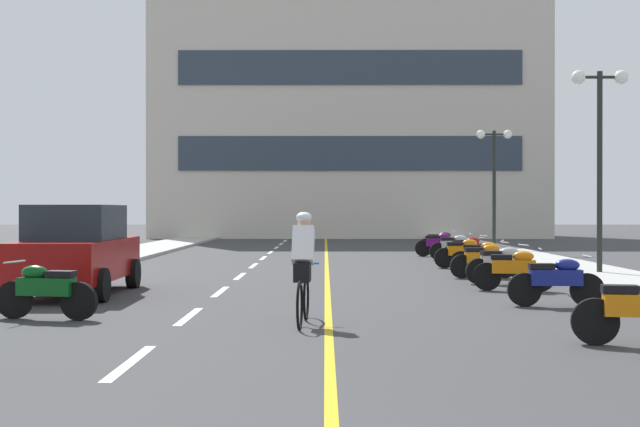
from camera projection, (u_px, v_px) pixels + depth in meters
The scene contains 31 objects.
ground_plane at pixel (318, 268), 24.29m from camera, with size 140.00×140.00×0.00m, color #38383A.
curb_left at pixel (102, 260), 27.33m from camera, with size 2.40×72.00×0.12m, color #A8A8A3.
curb_right at pixel (537, 260), 27.24m from camera, with size 2.40×72.00×0.12m, color #A8A8A3.
lane_dash_1 at pixel (130, 362), 9.30m from camera, with size 0.14×2.20×0.01m, color silver.
lane_dash_2 at pixel (189, 316), 13.30m from camera, with size 0.14×2.20×0.01m, color silver.
lane_dash_3 at pixel (220, 292), 17.30m from camera, with size 0.14×2.20×0.01m, color silver.
lane_dash_4 at pixel (240, 276), 21.30m from camera, with size 0.14×2.20×0.01m, color silver.
lane_dash_5 at pixel (253, 266), 25.30m from camera, with size 0.14×2.20×0.01m, color silver.
lane_dash_6 at pixel (263, 258), 29.30m from camera, with size 0.14×2.20×0.01m, color silver.
lane_dash_7 at pixel (271, 252), 33.30m from camera, with size 0.14×2.20×0.01m, color silver.
lane_dash_8 at pixel (276, 248), 37.30m from camera, with size 0.14×2.20×0.01m, color silver.
lane_dash_9 at pixel (281, 244), 41.30m from camera, with size 0.14×2.20×0.01m, color silver.
lane_dash_10 at pixel (285, 241), 45.30m from camera, with size 0.14×2.20×0.01m, color silver.
lane_dash_11 at pixel (288, 238), 49.30m from camera, with size 0.14×2.20×0.01m, color silver.
centre_line_yellow at pixel (327, 262), 27.28m from camera, with size 0.12×66.00×0.01m, color gold.
office_building at pixel (348, 106), 52.71m from camera, with size 23.95×9.06×16.74m.
street_lamp_mid at pixel (600, 125), 21.23m from camera, with size 1.46×0.36×5.20m.
street_lamp_far at pixel (494, 161), 33.72m from camera, with size 1.46×0.36×4.87m.
parked_car_near at pixel (77, 250), 16.70m from camera, with size 1.99×4.23×1.82m.
motorcycle_3 at pixel (46, 289), 12.92m from camera, with size 1.69×0.62×0.92m.
motorcycle_4 at pixel (556, 280), 14.63m from camera, with size 1.70×0.60×0.92m.
motorcycle_5 at pixel (514, 269), 17.42m from camera, with size 1.69×0.61×0.92m.
motorcycle_6 at pixel (502, 264), 19.11m from camera, with size 1.70×0.60×0.92m.
motorcycle_7 at pixel (484, 259), 20.68m from camera, with size 1.70×0.60×0.92m.
motorcycle_8 at pixel (482, 256), 22.18m from camera, with size 1.65×0.78×0.92m.
motorcycle_9 at pixel (463, 252), 24.21m from camera, with size 1.70×0.60×0.92m.
motorcycle_10 at pixel (467, 249), 25.89m from camera, with size 1.69×0.63×0.92m.
motorcycle_11 at pixel (455, 246), 28.05m from camera, with size 1.70×0.60×0.92m.
motorcycle_12 at pixel (439, 244), 30.15m from camera, with size 1.69×0.60×0.92m.
motorcycle_13 at pixel (440, 242), 31.78m from camera, with size 1.70×0.60×0.92m.
cyclist_rider at pixel (303, 265), 12.43m from camera, with size 0.42×1.77×1.71m.
Camera 1 is at (0.20, -3.28, 1.73)m, focal length 46.32 mm.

